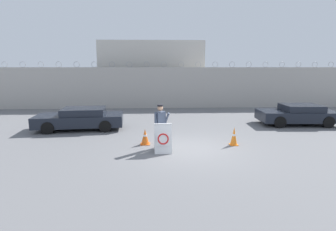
{
  "coord_description": "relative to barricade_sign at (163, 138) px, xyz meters",
  "views": [
    {
      "loc": [
        -1.43,
        -10.6,
        3.45
      ],
      "look_at": [
        -0.84,
        1.64,
        1.13
      ],
      "focal_mm": 28.0,
      "sensor_mm": 36.0,
      "label": 1
    }
  ],
  "objects": [
    {
      "name": "security_guard",
      "position": [
        -0.09,
        0.67,
        0.46
      ],
      "size": [
        0.67,
        0.51,
        1.85
      ],
      "rotation": [
        0.0,
        0.0,
        0.75
      ],
      "color": "#514C42",
      "rests_on": "ground_plane"
    },
    {
      "name": "building_block",
      "position": [
        -0.6,
        16.75,
        2.25
      ],
      "size": [
        9.41,
        7.33,
        5.67
      ],
      "color": "beige",
      "rests_on": "ground_plane"
    },
    {
      "name": "ground_plane",
      "position": [
        1.14,
        0.36,
        -0.59
      ],
      "size": [
        90.0,
        90.0,
        0.0
      ],
      "primitive_type": "plane",
      "color": "slate"
    },
    {
      "name": "traffic_cone_near",
      "position": [
        3.17,
        0.8,
        -0.19
      ],
      "size": [
        0.35,
        0.35,
        0.81
      ],
      "color": "orange",
      "rests_on": "ground_plane"
    },
    {
      "name": "perimeter_wall",
      "position": [
        1.14,
        11.51,
        1.1
      ],
      "size": [
        36.0,
        0.3,
        3.82
      ],
      "color": "#ADA8A0",
      "rests_on": "ground_plane"
    },
    {
      "name": "barricade_sign",
      "position": [
        0.0,
        0.0,
        0.0
      ],
      "size": [
        0.73,
        0.72,
        1.18
      ],
      "rotation": [
        0.0,
        0.0,
        0.02
      ],
      "color": "white",
      "rests_on": "ground_plane"
    },
    {
      "name": "traffic_cone_mid",
      "position": [
        -0.77,
        1.1,
        -0.24
      ],
      "size": [
        0.41,
        0.41,
        0.7
      ],
      "color": "orange",
      "rests_on": "ground_plane"
    },
    {
      "name": "parked_car_front_coupe",
      "position": [
        -4.43,
        4.13,
        0.02
      ],
      "size": [
        4.8,
        2.26,
        1.19
      ],
      "rotation": [
        0.0,
        0.0,
        3.23
      ],
      "color": "black",
      "rests_on": "ground_plane"
    },
    {
      "name": "parked_car_far_side",
      "position": [
        8.19,
        4.74,
        0.03
      ],
      "size": [
        4.52,
        2.19,
        1.2
      ],
      "rotation": [
        0.0,
        0.0,
        3.09
      ],
      "color": "black",
      "rests_on": "ground_plane"
    }
  ]
}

